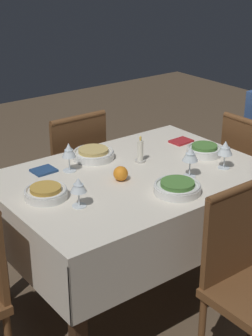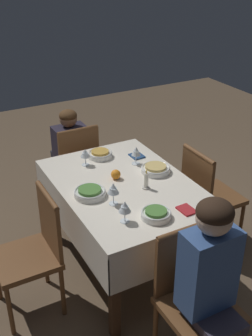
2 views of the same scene
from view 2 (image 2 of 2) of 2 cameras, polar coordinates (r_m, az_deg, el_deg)
The scene contains 20 objects.
ground_plane at distance 3.51m, azimuth -0.17°, elevation -12.71°, with size 8.00×8.00×0.00m, color brown.
dining_table at distance 3.13m, azimuth -0.18°, elevation -3.72°, with size 1.33×0.93×0.75m.
chair_east at distance 2.58m, azimuth 9.09°, elevation -16.46°, with size 0.41×0.41×0.89m.
chair_west at distance 3.94m, azimuth -6.92°, elevation 0.63°, with size 0.41×0.41×0.89m.
chair_north at distance 3.52m, azimuth 10.93°, elevation -3.27°, with size 0.41×0.41×0.89m.
chair_south at distance 2.93m, azimuth -12.27°, elevation -10.54°, with size 0.41×0.41×0.89m.
person_adult_denim at distance 2.38m, azimuth 11.65°, elevation -15.46°, with size 0.34×0.30×1.19m.
person_child_dark at distance 4.05m, azimuth -7.85°, elevation 2.19°, with size 0.33×0.30×0.99m.
bowl_east at distance 2.70m, azimuth 4.09°, elevation -6.21°, with size 0.19×0.19×0.06m.
wine_glass_east at distance 2.61m, azimuth -0.16°, elevation -5.33°, with size 0.08×0.08×0.15m.
bowl_west at distance 3.45m, azimuth -3.52°, elevation 1.92°, with size 0.20×0.20×0.06m.
wine_glass_west at distance 3.30m, azimuth -5.56°, elevation 1.95°, with size 0.08×0.08×0.14m.
bowl_north at distance 3.22m, azimuth 4.03°, elevation -0.11°, with size 0.22×0.22×0.06m.
wine_glass_north at distance 3.30m, azimuth 1.37°, elevation 2.23°, with size 0.07×0.07×0.15m.
bowl_south at distance 2.93m, azimuth -4.93°, elevation -3.30°, with size 0.22×0.22×0.06m.
wine_glass_south at distance 2.78m, azimuth -1.74°, elevation -2.85°, with size 0.08×0.08×0.16m.
candle_centerpiece at distance 3.00m, azimuth 2.74°, elevation -1.85°, with size 0.06×0.06×0.15m.
orange_fruit at distance 3.12m, azimuth -1.40°, elevation -0.87°, with size 0.07×0.07×0.07m, color orange.
napkin_red_folded at distance 3.47m, azimuth 1.48°, elevation 1.66°, with size 0.12×0.10×0.01m.
napkin_spare_side at distance 2.80m, azimuth 8.20°, elevation -5.63°, with size 0.13×0.10×0.01m.
Camera 2 is at (2.35, -1.26, 2.29)m, focal length 45.00 mm.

